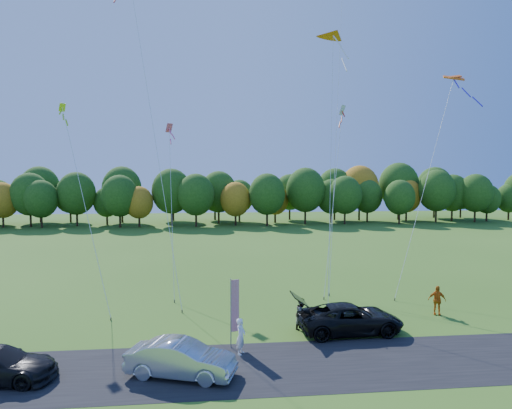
{
  "coord_description": "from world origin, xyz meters",
  "views": [
    {
      "loc": [
        -3.23,
        -24.81,
        9.17
      ],
      "look_at": [
        0.0,
        6.0,
        7.0
      ],
      "focal_mm": 32.0,
      "sensor_mm": 36.0,
      "label": 1
    }
  ],
  "objects": [
    {
      "name": "kite_diamond_pink",
      "position": [
        -6.08,
        10.89,
        6.68
      ],
      "size": [
        1.46,
        7.79,
        13.68
      ],
      "color": "#4C3F33",
      "rests_on": "ground"
    },
    {
      "name": "ground",
      "position": [
        0.0,
        0.0,
        0.0
      ],
      "size": [
        160.0,
        160.0,
        0.0
      ],
      "primitive_type": "plane",
      "color": "#345E19"
    },
    {
      "name": "kite_diamond_yellow",
      "position": [
        -11.56,
        6.92,
        7.06
      ],
      "size": [
        5.04,
        7.01,
        14.52
      ],
      "color": "#4C3F33",
      "rests_on": "ground"
    },
    {
      "name": "kite_diamond_white",
      "position": [
        6.68,
        10.39,
        7.4
      ],
      "size": [
        4.01,
        7.75,
        15.38
      ],
      "color": "#4C3F33",
      "rests_on": "ground"
    },
    {
      "name": "tree_line",
      "position": [
        0.0,
        55.0,
        0.0
      ],
      "size": [
        116.0,
        12.0,
        10.0
      ],
      "primitive_type": null,
      "color": "#1E4711",
      "rests_on": "ground"
    },
    {
      "name": "silver_sedan",
      "position": [
        -4.51,
        -4.63,
        0.81
      ],
      "size": [
        5.21,
        3.14,
        1.62
      ],
      "primitive_type": "imported",
      "rotation": [
        0.0,
        0.0,
        1.26
      ],
      "color": "silver",
      "rests_on": "ground"
    },
    {
      "name": "person_tailgate_b",
      "position": [
        2.18,
        0.99,
        0.92
      ],
      "size": [
        1.1,
        1.13,
        1.83
      ],
      "primitive_type": "imported",
      "rotation": [
        0.0,
        0.0,
        0.9
      ],
      "color": "gray",
      "rests_on": "ground"
    },
    {
      "name": "kite_parafoil_rainbow",
      "position": [
        13.82,
        9.3,
        8.73
      ],
      "size": [
        9.33,
        7.08,
        17.83
      ],
      "color": "#4C3F33",
      "rests_on": "ground"
    },
    {
      "name": "kite_delta_blue",
      "position": [
        -7.45,
        10.49,
        13.36
      ],
      "size": [
        6.28,
        12.33,
        27.72
      ],
      "color": "#4C3F33",
      "rests_on": "ground"
    },
    {
      "name": "person_tailgate_a",
      "position": [
        -1.65,
        -2.35,
        0.91
      ],
      "size": [
        0.67,
        0.79,
        1.83
      ],
      "primitive_type": "imported",
      "rotation": [
        0.0,
        0.0,
        1.17
      ],
      "color": "white",
      "rests_on": "ground"
    },
    {
      "name": "asphalt_strip",
      "position": [
        0.0,
        -4.0,
        0.01
      ],
      "size": [
        90.0,
        6.0,
        0.01
      ],
      "primitive_type": "cube",
      "color": "black",
      "rests_on": "ground"
    },
    {
      "name": "kite_parafoil_orange",
      "position": [
        7.99,
        14.27,
        15.24
      ],
      "size": [
        6.26,
        13.49,
        30.8
      ],
      "color": "#4C3F33",
      "rests_on": "ground"
    },
    {
      "name": "kite_delta_red",
      "position": [
        5.41,
        6.73,
        10.45
      ],
      "size": [
        3.69,
        9.22,
        21.32
      ],
      "color": "#4C3F33",
      "rests_on": "ground"
    },
    {
      "name": "black_suv",
      "position": [
        4.82,
        0.06,
        0.83
      ],
      "size": [
        6.1,
        3.05,
        1.66
      ],
      "primitive_type": "imported",
      "rotation": [
        0.0,
        0.0,
        1.62
      ],
      "color": "black",
      "rests_on": "ground"
    },
    {
      "name": "person_east",
      "position": [
        11.41,
        2.72,
        0.94
      ],
      "size": [
        1.2,
        0.81,
        1.89
      ],
      "primitive_type": "imported",
      "rotation": [
        0.0,
        0.0,
        -0.35
      ],
      "color": "#C96312",
      "rests_on": "ground"
    },
    {
      "name": "feather_flag",
      "position": [
        -1.94,
        -1.39,
        2.24
      ],
      "size": [
        0.47,
        0.2,
        3.68
      ],
      "color": "#999999",
      "rests_on": "ground"
    }
  ]
}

